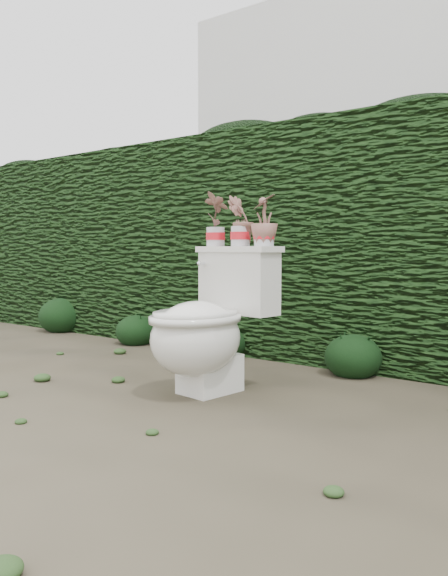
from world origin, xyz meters
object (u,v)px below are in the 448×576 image
Objects in this scene: potted_plant_center at (240,222)px; potted_plant_right at (264,222)px; toilet at (207,326)px; potted_plant_left at (215,221)px.

potted_plant_center is 0.17m from potted_plant_right.
potted_plant_right reaches higher than toilet.
potted_plant_center is (0.04, 0.24, 0.55)m from toilet.
potted_plant_right is at bearing 122.16° from potted_plant_center.
toilet is 3.01× the size of potted_plant_right.
potted_plant_left reaches higher than potted_plant_center.
toilet is 0.64m from potted_plant_left.
potted_plant_left reaches higher than potted_plant_right.
potted_plant_left is 0.37m from potted_plant_right.
potted_plant_right is at bearing 52.40° from toilet.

